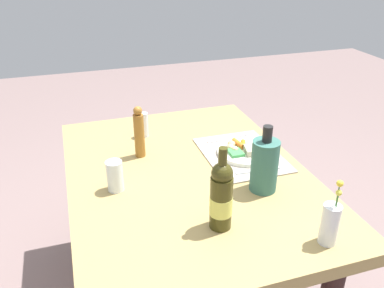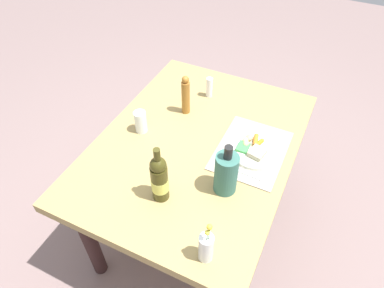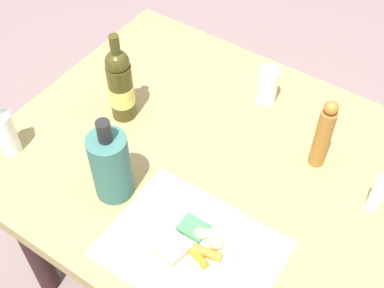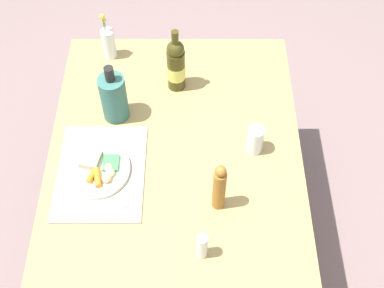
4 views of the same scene
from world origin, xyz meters
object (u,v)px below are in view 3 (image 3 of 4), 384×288
dining_table (224,186)px  water_tumbler (267,87)px  cooler_bottle (111,165)px  fork (141,219)px  salt_shaker (378,194)px  wine_bottle (120,85)px  pepper_mill (323,135)px  flower_vase (6,132)px  dinner_plate (188,250)px  knife (248,283)px

dining_table → water_tumbler: (-0.04, 0.29, 0.15)m
cooler_bottle → fork: bearing=-18.2°
cooler_bottle → salt_shaker: (0.59, 0.33, -0.05)m
cooler_bottle → salt_shaker: size_ratio=2.18×
cooler_bottle → salt_shaker: bearing=29.3°
dining_table → cooler_bottle: bearing=-131.0°
dining_table → wine_bottle: 0.42m
wine_bottle → pepper_mill: (0.56, 0.16, -0.01)m
cooler_bottle → flower_vase: cooler_bottle is taller
flower_vase → cooler_bottle: bearing=9.4°
wine_bottle → water_tumbler: bearing=42.5°
dinner_plate → cooler_bottle: cooler_bottle is taller
dining_table → flower_vase: size_ratio=5.67×
dinner_plate → pepper_mill: pepper_mill is taller
dinner_plate → salt_shaker: bearing=49.8°
fork → wine_bottle: (-0.27, 0.27, 0.11)m
dinner_plate → flower_vase: 0.60m
cooler_bottle → water_tumbler: bearing=72.6°
dining_table → cooler_bottle: (-0.20, -0.23, 0.20)m
wine_bottle → salt_shaker: (0.74, 0.10, -0.06)m
dinner_plate → flower_vase: size_ratio=1.11×
fork → dinner_plate: bearing=-0.1°
dinner_plate → flower_vase: bearing=-179.3°
dinner_plate → knife: size_ratio=1.16×
water_tumbler → pepper_mill: 0.28m
dinner_plate → cooler_bottle: (-0.27, 0.05, 0.09)m
dinner_plate → flower_vase: (-0.60, -0.01, 0.05)m
pepper_mill → wine_bottle: bearing=-164.4°
salt_shaker → water_tumbler: bearing=154.8°
dinner_plate → cooler_bottle: bearing=169.8°
fork → flower_vase: 0.45m
wine_bottle → cooler_bottle: bearing=-55.9°
fork → cooler_bottle: bearing=165.4°
dinner_plate → fork: (-0.15, 0.01, -0.01)m
pepper_mill → salt_shaker: bearing=-17.4°
dinner_plate → salt_shaker: 0.50m
water_tumbler → cooler_bottle: bearing=-107.4°
fork → cooler_bottle: 0.16m
salt_shaker → pepper_mill: pepper_mill is taller
knife → flower_vase: (-0.76, -0.02, 0.06)m
fork → cooler_bottle: cooler_bottle is taller
dining_table → flower_vase: bearing=-151.7°
dining_table → water_tumbler: water_tumbler is taller
flower_vase → pepper_mill: pepper_mill is taller
cooler_bottle → knife: bearing=-5.0°
fork → dining_table: bearing=76.1°
cooler_bottle → dining_table: bearing=49.0°
water_tumbler → dinner_plate: bearing=-80.0°
dinner_plate → fork: 0.15m
dining_table → knife: bearing=-50.0°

